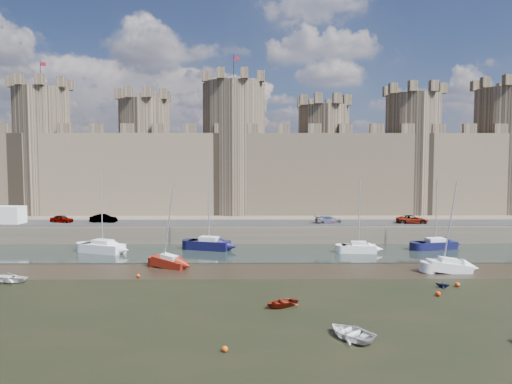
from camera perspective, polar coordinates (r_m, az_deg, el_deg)
ground at (r=35.97m, az=-9.23°, el=-15.17°), size 160.00×160.00×0.00m
seaweed_patch at (r=30.43m, az=-11.05°, el=-18.79°), size 70.00×34.00×0.01m
water_channel at (r=59.01m, az=-5.64°, el=-7.58°), size 160.00×12.00×0.08m
quay at (r=94.33m, az=-3.67°, el=-2.55°), size 160.00×60.00×2.50m
road at (r=68.43m, az=-4.90°, el=-3.87°), size 160.00×7.00×0.10m
castle at (r=81.82m, az=-4.62°, el=3.79°), size 108.50×11.00×29.00m
car_0 at (r=74.43m, az=-23.11°, el=-3.12°), size 3.76×2.43×1.19m
car_1 at (r=72.29m, az=-18.52°, el=-3.17°), size 4.05×1.82×1.29m
car_2 at (r=68.60m, az=9.07°, el=-3.43°), size 4.27×2.23×1.18m
car_3 at (r=71.35m, az=18.94°, el=-3.28°), size 4.64×2.43×1.25m
van at (r=76.96m, az=-29.08°, el=-2.53°), size 6.25×2.99×2.64m
sailboat_0 at (r=61.72m, az=-18.62°, el=-6.53°), size 6.00×4.04×10.45m
sailboat_1 at (r=60.82m, az=-5.90°, el=-6.47°), size 5.81×3.57×10.89m
sailboat_2 at (r=59.94m, az=12.72°, el=-6.78°), size 4.40×2.03×9.21m
sailboat_3 at (r=65.48m, az=21.52°, el=-6.07°), size 5.65×3.15×9.35m
sailboat_4 at (r=51.64m, az=-10.80°, el=-8.54°), size 4.19×3.01×9.15m
sailboat_5 at (r=52.85m, az=22.98°, el=-8.48°), size 4.45×1.74×9.59m
dinghy_2 at (r=32.19m, az=11.71°, el=-16.83°), size 4.02×4.35×0.73m
dinghy_4 at (r=37.82m, az=3.19°, el=-13.68°), size 3.60×3.39×0.61m
dinghy_6 at (r=50.89m, az=-28.79°, el=-9.48°), size 3.91×2.90×0.78m
dinghy_7 at (r=46.43m, az=22.30°, el=-10.62°), size 1.53×1.43×0.66m
buoy_1 at (r=48.13m, az=-14.51°, el=-10.11°), size 0.38×0.38×0.38m
buoy_2 at (r=29.63m, az=-3.91°, el=-18.99°), size 0.38×0.38×0.38m
buoy_3 at (r=47.23m, az=23.88°, el=-10.55°), size 0.44×0.44×0.44m
buoy_5 at (r=43.49m, az=21.81°, el=-11.73°), size 0.45×0.45×0.45m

